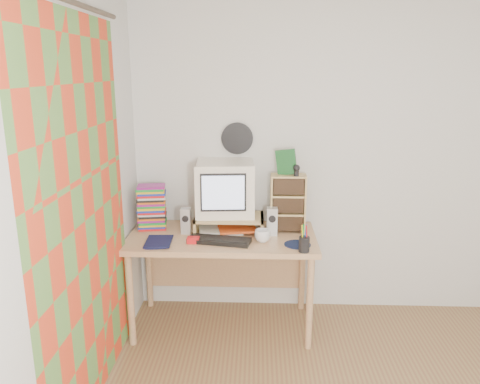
# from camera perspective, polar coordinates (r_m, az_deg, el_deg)

# --- Properties ---
(back_wall) EXTENTS (3.50, 0.00, 3.50)m
(back_wall) POSITION_cam_1_polar(r_m,az_deg,el_deg) (3.81, 13.80, 3.65)
(back_wall) COLOR silver
(back_wall) RESTS_ON floor
(left_wall) EXTENTS (0.00, 3.50, 3.50)m
(left_wall) POSITION_cam_1_polar(r_m,az_deg,el_deg) (2.27, -23.68, -4.65)
(left_wall) COLOR silver
(left_wall) RESTS_ON floor
(curtain) EXTENTS (0.00, 2.20, 2.20)m
(curtain) POSITION_cam_1_polar(r_m,az_deg,el_deg) (2.70, -18.37, -3.38)
(curtain) COLOR red
(curtain) RESTS_ON left_wall
(wall_disc) EXTENTS (0.25, 0.02, 0.25)m
(wall_disc) POSITION_cam_1_polar(r_m,az_deg,el_deg) (3.69, -0.35, 6.55)
(wall_disc) COLOR black
(wall_disc) RESTS_ON back_wall
(desk) EXTENTS (1.40, 0.70, 0.75)m
(desk) POSITION_cam_1_polar(r_m,az_deg,el_deg) (3.63, -2.12, -6.94)
(desk) COLOR tan
(desk) RESTS_ON floor
(monitor_riser) EXTENTS (0.52, 0.30, 0.12)m
(monitor_riser) POSITION_cam_1_polar(r_m,az_deg,el_deg) (3.58, -1.31, -3.34)
(monitor_riser) COLOR tan
(monitor_riser) RESTS_ON desk
(crt_monitor) EXTENTS (0.46, 0.46, 0.41)m
(crt_monitor) POSITION_cam_1_polar(r_m,az_deg,el_deg) (3.57, -1.86, 0.42)
(crt_monitor) COLOR white
(crt_monitor) RESTS_ON monitor_riser
(speaker_left) EXTENTS (0.08, 0.08, 0.19)m
(speaker_left) POSITION_cam_1_polar(r_m,az_deg,el_deg) (3.56, -6.58, -3.52)
(speaker_left) COLOR silver
(speaker_left) RESTS_ON desk
(speaker_right) EXTENTS (0.08, 0.08, 0.21)m
(speaker_right) POSITION_cam_1_polar(r_m,az_deg,el_deg) (3.51, 3.92, -3.57)
(speaker_right) COLOR silver
(speaker_right) RESTS_ON desk
(keyboard) EXTENTS (0.47, 0.23, 0.03)m
(keyboard) POSITION_cam_1_polar(r_m,az_deg,el_deg) (3.38, -2.53, -5.92)
(keyboard) COLOR black
(keyboard) RESTS_ON desk
(dvd_stack) EXTENTS (0.23, 0.18, 0.30)m
(dvd_stack) POSITION_cam_1_polar(r_m,az_deg,el_deg) (3.69, -10.69, -2.19)
(dvd_stack) COLOR brown
(dvd_stack) RESTS_ON desk
(cd_rack) EXTENTS (0.27, 0.14, 0.44)m
(cd_rack) POSITION_cam_1_polar(r_m,az_deg,el_deg) (3.57, 5.87, -1.37)
(cd_rack) COLOR tan
(cd_rack) RESTS_ON desk
(mug) EXTENTS (0.13, 0.13, 0.09)m
(mug) POSITION_cam_1_polar(r_m,az_deg,el_deg) (3.38, 2.75, -5.36)
(mug) COLOR white
(mug) RESTS_ON desk
(diary) EXTENTS (0.23, 0.18, 0.04)m
(diary) POSITION_cam_1_polar(r_m,az_deg,el_deg) (3.42, -11.42, -5.81)
(diary) COLOR #0F1339
(diary) RESTS_ON desk
(mousepad) EXTENTS (0.23, 0.23, 0.00)m
(mousepad) POSITION_cam_1_polar(r_m,az_deg,el_deg) (3.36, 7.01, -6.37)
(mousepad) COLOR black
(mousepad) RESTS_ON desk
(pen_cup) EXTENTS (0.09, 0.09, 0.15)m
(pen_cup) POSITION_cam_1_polar(r_m,az_deg,el_deg) (3.22, 7.84, -5.99)
(pen_cup) COLOR black
(pen_cup) RESTS_ON desk
(papers) EXTENTS (0.36, 0.29, 0.04)m
(papers) POSITION_cam_1_polar(r_m,az_deg,el_deg) (3.59, -1.61, -4.54)
(papers) COLOR silver
(papers) RESTS_ON desk
(red_box) EXTENTS (0.09, 0.06, 0.04)m
(red_box) POSITION_cam_1_polar(r_m,az_deg,el_deg) (3.38, -5.71, -5.85)
(red_box) COLOR red
(red_box) RESTS_ON desk
(game_box) EXTENTS (0.15, 0.06, 0.19)m
(game_box) POSITION_cam_1_polar(r_m,az_deg,el_deg) (3.51, 5.66, 3.65)
(game_box) COLOR #185523
(game_box) RESTS_ON cd_rack
(webcam) EXTENTS (0.05, 0.05, 0.09)m
(webcam) POSITION_cam_1_polar(r_m,az_deg,el_deg) (3.47, 6.90, 2.64)
(webcam) COLOR black
(webcam) RESTS_ON cd_rack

